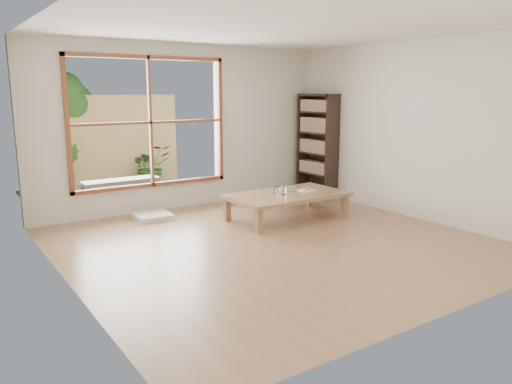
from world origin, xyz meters
TOP-DOWN VIEW (x-y plane):
  - ground at (0.00, 0.00)m, footprint 5.00×5.00m
  - low_table at (0.87, 0.87)m, footprint 1.77×1.00m
  - floor_cushion at (-0.79, 2.00)m, footprint 0.54×0.54m
  - bookshelf at (2.33, 1.90)m, footprint 0.29×0.82m
  - glass_tall at (0.78, 0.83)m, footprint 0.08×0.08m
  - glass_mid at (1.01, 0.91)m, footprint 0.08×0.08m
  - glass_short at (0.82, 1.03)m, footprint 0.06×0.06m
  - glass_small at (0.70, 0.94)m, footprint 0.06×0.06m
  - food_tray at (1.25, 0.86)m, footprint 0.26×0.19m
  - deck at (-0.60, 3.56)m, footprint 2.80×2.00m
  - garden_bench at (-0.85, 3.18)m, footprint 1.27×0.39m
  - bamboo_fence at (-0.60, 4.56)m, footprint 2.80×0.06m
  - shrub_right at (0.10, 4.20)m, footprint 0.83×0.74m
  - shrub_left at (-1.53, 4.09)m, footprint 0.55×0.46m
  - garden_tree at (-1.28, 4.86)m, footprint 1.04×0.85m

SIDE VIEW (x-z plane):
  - ground at x=0.00m, z-range 0.00..0.00m
  - deck at x=-0.60m, z-range -0.03..0.03m
  - floor_cushion at x=-0.79m, z-range 0.00..0.07m
  - low_table at x=0.87m, z-range 0.15..0.53m
  - garden_bench at x=-0.85m, z-range 0.17..0.57m
  - food_tray at x=1.25m, z-range 0.36..0.44m
  - glass_small at x=0.70m, z-range 0.38..0.46m
  - glass_short at x=0.82m, z-range 0.38..0.47m
  - glass_mid at x=1.01m, z-range 0.38..0.49m
  - shrub_right at x=0.10m, z-range 0.03..0.86m
  - glass_tall at x=0.78m, z-range 0.38..0.54m
  - shrub_left at x=-1.53m, z-range 0.03..0.98m
  - bamboo_fence at x=-0.60m, z-range 0.00..1.80m
  - bookshelf at x=2.33m, z-range 0.00..1.82m
  - garden_tree at x=-1.28m, z-range 0.52..2.74m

